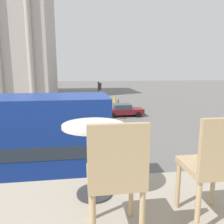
{
  "coord_description": "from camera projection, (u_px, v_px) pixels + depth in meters",
  "views": [
    {
      "loc": [
        0.78,
        -2.37,
        5.02
      ],
      "look_at": [
        3.28,
        15.45,
        1.56
      ],
      "focal_mm": 35.0,
      "sensor_mm": 36.0,
      "label": 1
    }
  ],
  "objects": [
    {
      "name": "cafe_chair_1",
      "position": [
        214.0,
        164.0,
        1.7
      ],
      "size": [
        0.4,
        0.4,
        0.91
      ],
      "rotation": [
        0.0,
        0.0,
        0.02
      ],
      "color": "tan",
      "rests_on": "cafe_floor_slab"
    },
    {
      "name": "cafe_chair_0",
      "position": [
        116.0,
        174.0,
        1.53
      ],
      "size": [
        0.4,
        0.4,
        0.91
      ],
      "rotation": [
        0.0,
        0.0,
        -0.01
      ],
      "color": "tan",
      "rests_on": "cafe_floor_slab"
    },
    {
      "name": "cafe_dining_table",
      "position": [
        94.0,
        144.0,
        2.12
      ],
      "size": [
        0.6,
        0.6,
        0.73
      ],
      "color": "#2D2D30",
      "rests_on": "cafe_floor_slab"
    },
    {
      "name": "pedestrian_yellow",
      "position": [
        115.0,
        102.0,
        28.0
      ],
      "size": [
        0.32,
        0.32,
        1.79
      ],
      "rotation": [
        0.0,
        0.0,
        4.35
      ],
      "color": "#282B33",
      "rests_on": "ground_plane"
    },
    {
      "name": "pedestrian_grey",
      "position": [
        118.0,
        104.0,
        26.44
      ],
      "size": [
        0.32,
        0.32,
        1.72
      ],
      "rotation": [
        0.0,
        0.0,
        4.27
      ],
      "color": "#282B33",
      "rests_on": "ground_plane"
    },
    {
      "name": "traffic_light_mid",
      "position": [
        99.0,
        96.0,
        20.84
      ],
      "size": [
        0.42,
        0.24,
        3.95
      ],
      "color": "black",
      "rests_on": "ground_plane"
    },
    {
      "name": "pedestrian_black",
      "position": [
        96.0,
        104.0,
        26.35
      ],
      "size": [
        0.32,
        0.32,
        1.78
      ],
      "rotation": [
        0.0,
        0.0,
        2.91
      ],
      "color": "#282B33",
      "rests_on": "ground_plane"
    },
    {
      "name": "car_maroon",
      "position": [
        123.0,
        110.0,
        24.07
      ],
      "size": [
        4.2,
        1.93,
        1.35
      ],
      "rotation": [
        0.0,
        0.0,
        2.33
      ],
      "color": "black",
      "rests_on": "ground_plane"
    },
    {
      "name": "pedestrian_olive",
      "position": [
        56.0,
        104.0,
        25.58
      ],
      "size": [
        0.32,
        0.32,
        1.81
      ],
      "rotation": [
        0.0,
        0.0,
        3.79
      ],
      "color": "#282B33",
      "rests_on": "ground_plane"
    },
    {
      "name": "traffic_light_near",
      "position": [
        54.0,
        114.0,
        13.7
      ],
      "size": [
        0.42,
        0.24,
        3.53
      ],
      "color": "black",
      "rests_on": "ground_plane"
    }
  ]
}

